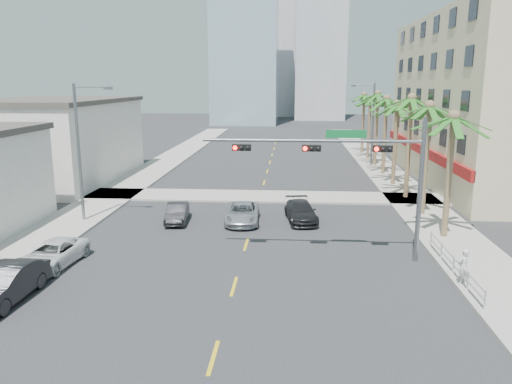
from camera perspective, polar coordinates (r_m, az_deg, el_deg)
ground at (r=19.46m, az=-3.95°, el=-15.35°), size 260.00×260.00×0.00m
sidewalk_right at (r=39.27m, az=18.00°, el=-1.41°), size 4.00×120.00×0.15m
sidewalk_left at (r=40.79m, az=-16.83°, el=-0.83°), size 4.00×120.00×0.15m
sidewalk_cross at (r=40.14m, az=0.44°, el=-0.50°), size 80.00×4.00×0.15m
building_right at (r=50.92m, az=27.01°, el=9.35°), size 15.25×28.00×15.00m
building_left_far at (r=50.44m, az=-21.87°, el=5.33°), size 11.00×18.00×7.20m
tower_far_left at (r=113.52m, az=-1.27°, el=20.00°), size 14.00×14.00×48.00m
tower_far_center at (r=142.64m, az=2.02°, el=17.23°), size 16.00×16.00×42.00m
traffic_signal_mast at (r=25.52m, az=11.45°, el=3.17°), size 11.12×0.54×7.20m
palm_tree_0 at (r=30.48m, az=21.67°, el=7.85°), size 4.80×4.80×7.80m
palm_tree_1 at (r=35.45m, az=19.23°, el=9.12°), size 4.80×4.80×8.16m
palm_tree_2 at (r=40.48m, az=17.38°, el=10.07°), size 4.80×4.80×8.52m
palm_tree_3 at (r=45.59m, az=15.85°, el=9.49°), size 4.80×4.80×7.80m
palm_tree_4 at (r=50.68m, az=14.71°, el=10.20°), size 4.80×4.80×8.16m
palm_tree_5 at (r=55.79m, az=13.76°, el=10.77°), size 4.80×4.80×8.52m
palm_tree_6 at (r=60.95m, az=12.93°, el=10.27°), size 4.80×4.80×7.80m
palm_tree_7 at (r=66.08m, az=12.27°, el=10.75°), size 4.80×4.80×8.16m
streetlight_left at (r=34.10m, az=-19.33°, el=4.99°), size 2.55×0.25×9.00m
streetlight_right at (r=55.83m, az=13.00°, el=8.01°), size 2.55×0.25×9.00m
guardrail at (r=25.72m, az=21.67°, el=-7.53°), size 0.08×8.08×1.00m
car_parked_mid at (r=23.76m, az=-26.71°, el=-9.40°), size 1.78×4.69×1.53m
car_parked_far at (r=27.20m, az=-22.27°, el=-6.60°), size 2.49×4.68×1.25m
car_lane_left at (r=33.42m, az=-9.01°, el=-2.36°), size 1.72×3.87×1.23m
car_lane_center at (r=32.84m, az=-1.56°, el=-2.43°), size 2.30×4.68×1.28m
car_lane_right at (r=33.30m, az=5.14°, el=-2.24°), size 2.44×4.72×1.31m
pedestrian at (r=24.47m, az=22.62°, el=-7.86°), size 0.72×0.66×1.65m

